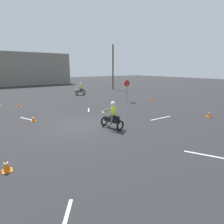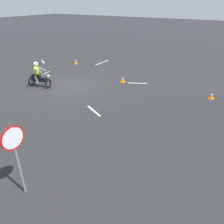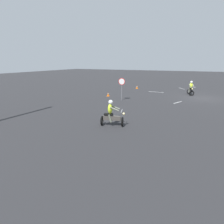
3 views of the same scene
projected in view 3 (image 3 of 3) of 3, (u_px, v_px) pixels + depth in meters
The scene contains 9 objects.
ground_plane at pixel (202, 98), 19.52m from camera, with size 120.00×120.00×0.00m, color #28282B.
motorcycle_rider_foreground at pixel (191, 89), 21.14m from camera, with size 0.92×1.56×1.66m.
motorcycle_rider_background at pixel (111, 115), 10.85m from camera, with size 1.56×0.97×1.66m.
stop_sign at pixel (122, 85), 17.78m from camera, with size 0.70×0.08×2.30m.
traffic_cone_far_right at pixel (108, 94), 20.35m from camera, with size 0.32×0.32×0.46m.
traffic_cone_far_center at pixel (137, 87), 26.02m from camera, with size 0.32×0.32×0.46m.
lane_stripe_e at pixel (156, 92), 23.19m from camera, with size 0.10×2.02×0.01m, color silver.
lane_stripe_ne at pixel (178, 102), 17.29m from camera, with size 0.10×1.37×0.01m, color silver.
lane_stripe_se at pixel (182, 88), 26.20m from camera, with size 0.10×1.61×0.01m, color silver.
Camera 3 is at (1.21, 21.64, 3.91)m, focal length 28.00 mm.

